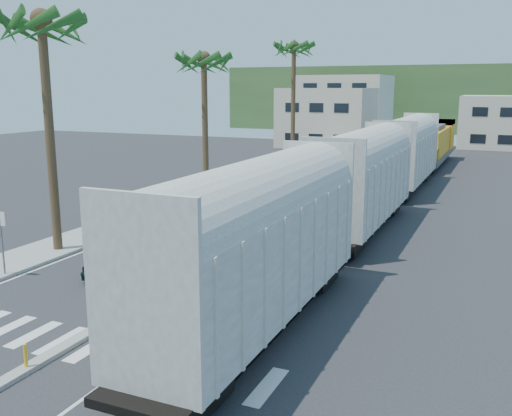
# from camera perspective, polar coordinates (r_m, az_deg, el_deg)

# --- Properties ---
(ground) EXTENTS (140.00, 140.00, 0.00)m
(ground) POSITION_cam_1_polar(r_m,az_deg,el_deg) (21.08, -14.07, -10.89)
(ground) COLOR #28282B
(ground) RESTS_ON ground
(sidewalk) EXTENTS (3.00, 90.00, 0.15)m
(sidewalk) POSITION_cam_1_polar(r_m,az_deg,el_deg) (45.90, -3.41, 1.91)
(sidewalk) COLOR gray
(sidewalk) RESTS_ON ground
(rails) EXTENTS (1.56, 100.00, 0.06)m
(rails) POSITION_cam_1_polar(r_m,az_deg,el_deg) (44.52, 14.09, 1.20)
(rails) COLOR black
(rails) RESTS_ON ground
(median) EXTENTS (0.45, 60.00, 0.85)m
(median) POSITION_cam_1_polar(r_m,az_deg,el_deg) (38.05, 4.55, -0.18)
(median) COLOR gray
(median) RESTS_ON ground
(crosswalk) EXTENTS (14.00, 2.20, 0.01)m
(crosswalk) POSITION_cam_1_polar(r_m,az_deg,el_deg) (19.68, -17.70, -12.78)
(crosswalk) COLOR silver
(crosswalk) RESTS_ON ground
(lane_markings) EXTENTS (9.42, 90.00, 0.01)m
(lane_markings) POSITION_cam_1_polar(r_m,az_deg,el_deg) (43.43, 4.07, 1.23)
(lane_markings) COLOR silver
(lane_markings) RESTS_ON ground
(freight_train) EXTENTS (3.00, 60.94, 5.85)m
(freight_train) POSITION_cam_1_polar(r_m,az_deg,el_deg) (38.13, 12.71, 3.89)
(freight_train) COLOR #A4A296
(freight_train) RESTS_ON ground
(palm_trees) EXTENTS (3.50, 37.20, 13.75)m
(palm_trees) POSITION_cam_1_polar(r_m,az_deg,el_deg) (43.07, -4.55, 15.57)
(palm_trees) COLOR brown
(palm_trees) RESTS_ON ground
(street_sign) EXTENTS (0.60, 0.08, 3.00)m
(street_sign) POSITION_cam_1_polar(r_m,az_deg,el_deg) (26.69, -24.13, -2.29)
(street_sign) COLOR slate
(street_sign) RESTS_ON ground
(buildings) EXTENTS (38.00, 27.00, 10.00)m
(buildings) POSITION_cam_1_polar(r_m,az_deg,el_deg) (88.90, 11.83, 9.31)
(buildings) COLOR beige
(buildings) RESTS_ON ground
(hillside) EXTENTS (80.00, 20.00, 12.00)m
(hillside) POSITION_cam_1_polar(r_m,az_deg,el_deg) (115.86, 18.03, 10.35)
(hillside) COLOR #385628
(hillside) RESTS_ON ground
(car_lead) EXTENTS (2.52, 4.76, 1.52)m
(car_lead) POSITION_cam_1_polar(r_m,az_deg,el_deg) (26.08, -13.11, -4.61)
(car_lead) COLOR black
(car_lead) RESTS_ON ground
(car_second) EXTENTS (2.02, 4.65, 1.48)m
(car_second) POSITION_cam_1_polar(r_m,az_deg,el_deg) (30.21, -9.47, -2.23)
(car_second) COLOR black
(car_second) RESTS_ON ground
(car_third) EXTENTS (2.94, 5.26, 1.41)m
(car_third) POSITION_cam_1_polar(r_m,az_deg,el_deg) (35.84, -3.26, 0.10)
(car_third) COLOR black
(car_third) RESTS_ON ground
(car_rear) EXTENTS (3.13, 5.39, 1.39)m
(car_rear) POSITION_cam_1_polar(r_m,az_deg,el_deg) (39.87, 1.24, 1.31)
(car_rear) COLOR #989B9D
(car_rear) RESTS_ON ground
(cyclist) EXTENTS (1.43, 2.30, 2.42)m
(cyclist) POSITION_cam_1_polar(r_m,az_deg,el_deg) (20.97, -5.80, -8.44)
(cyclist) COLOR #9EA0A5
(cyclist) RESTS_ON ground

